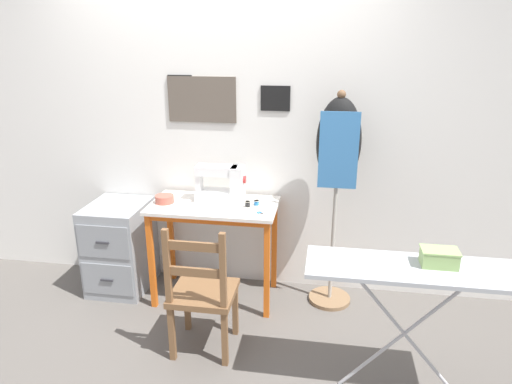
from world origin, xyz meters
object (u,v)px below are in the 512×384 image
filing_cabinet (120,246)px  storage_box (439,257)px  sewing_machine (223,185)px  thread_spool_near_machine (248,204)px  dress_form (338,155)px  scissors (261,213)px  fabric_bowl (165,199)px  thread_spool_mid_table (256,203)px  ironing_board (412,274)px  wooden_chair (202,293)px

filing_cabinet → storage_box: bearing=-20.4°
sewing_machine → thread_spool_near_machine: sewing_machine is taller
dress_form → scissors: bearing=-157.2°
dress_form → storage_box: 1.07m
filing_cabinet → storage_box: storage_box is taller
thread_spool_near_machine → storage_box: 1.40m
fabric_bowl → thread_spool_near_machine: size_ratio=3.11×
filing_cabinet → dress_form: dress_form is taller
thread_spool_mid_table → ironing_board: size_ratio=0.04×
thread_spool_near_machine → ironing_board: bearing=-38.3°
sewing_machine → thread_spool_mid_table: sewing_machine is taller
thread_spool_near_machine → thread_spool_mid_table: size_ratio=1.00×
sewing_machine → fabric_bowl: bearing=-165.5°
storage_box → ironing_board: bearing=-164.6°
scissors → thread_spool_mid_table: (-0.06, 0.16, 0.02)m
filing_cabinet → storage_box: 2.42m
fabric_bowl → thread_spool_near_machine: (0.63, 0.01, -0.01)m
dress_form → ironing_board: (0.40, -0.90, -0.41)m
fabric_bowl → ironing_board: (1.65, -0.80, -0.05)m
sewing_machine → filing_cabinet: 1.01m
sewing_machine → wooden_chair: bearing=-88.1°
thread_spool_mid_table → ironing_board: thread_spool_mid_table is taller
scissors → wooden_chair: size_ratio=0.12×
wooden_chair → storage_box: 1.42m
scissors → wooden_chair: bearing=-120.7°
scissors → storage_box: size_ratio=0.55×
scissors → dress_form: (0.51, 0.21, 0.39)m
sewing_machine → storage_box: (1.37, -0.87, -0.05)m
sewing_machine → ironing_board: 1.54m
filing_cabinet → storage_box: (2.22, -0.82, 0.50)m
scissors → filing_cabinet: bearing=171.8°
filing_cabinet → ironing_board: 2.29m
dress_form → storage_box: dress_form is taller
fabric_bowl → wooden_chair: bearing=-54.1°
ironing_board → dress_form: bearing=113.9°
thread_spool_mid_table → filing_cabinet: (-1.11, 0.01, -0.44)m
wooden_chair → sewing_machine: bearing=91.9°
scissors → storage_box: storage_box is taller
storage_box → wooden_chair: bearing=173.7°
thread_spool_near_machine → sewing_machine: bearing=154.4°
sewing_machine → storage_box: size_ratio=1.94×
thread_spool_mid_table → wooden_chair: wooden_chair is taller
dress_form → sewing_machine: bearing=179.7°
thread_spool_near_machine → ironing_board: 1.31m
thread_spool_near_machine → filing_cabinet: size_ratio=0.06×
ironing_board → storage_box: storage_box is taller
thread_spool_mid_table → storage_box: size_ratio=0.23×
fabric_bowl → wooden_chair: (0.45, -0.61, -0.39)m
thread_spool_mid_table → dress_form: size_ratio=0.03×
fabric_bowl → dress_form: (1.25, 0.10, 0.36)m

